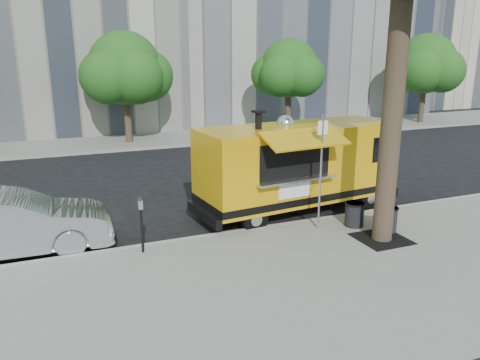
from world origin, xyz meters
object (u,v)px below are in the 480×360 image
(sign_post, at_px, (321,165))
(trash_bin_left, at_px, (354,214))
(sedan, at_px, (8,225))
(trash_bin_right, at_px, (387,218))
(far_tree_c, at_px, (289,69))
(parking_meter, at_px, (141,218))
(food_truck, at_px, (298,165))
(far_tree_d, at_px, (426,64))
(far_tree_b, at_px, (125,68))

(sign_post, xyz_separation_m, trash_bin_left, (0.96, -0.23, -1.36))
(sedan, relative_size, trash_bin_left, 7.16)
(sedan, relative_size, trash_bin_right, 7.07)
(trash_bin_right, bearing_deg, far_tree_c, 71.55)
(parking_meter, bearing_deg, sedan, 154.45)
(far_tree_c, relative_size, sign_post, 1.74)
(parking_meter, distance_m, trash_bin_right, 6.17)
(far_tree_c, distance_m, food_truck, 13.87)
(far_tree_d, height_order, sedan, far_tree_d)
(far_tree_b, relative_size, far_tree_c, 1.06)
(food_truck, height_order, trash_bin_right, food_truck)
(far_tree_d, xyz_separation_m, food_truck, (-16.14, -12.43, -2.45))
(far_tree_d, distance_m, trash_bin_right, 21.44)
(far_tree_b, bearing_deg, trash_bin_left, -76.37)
(sign_post, height_order, parking_meter, sign_post)
(far_tree_c, relative_size, parking_meter, 3.90)
(trash_bin_right, bearing_deg, food_truck, 114.95)
(far_tree_b, height_order, sign_post, far_tree_b)
(far_tree_d, bearing_deg, far_tree_c, -178.85)
(far_tree_b, relative_size, far_tree_d, 0.97)
(sedan, xyz_separation_m, trash_bin_left, (8.33, -1.78, -0.27))
(far_tree_c, xyz_separation_m, far_tree_d, (10.00, 0.20, 0.17))
(sign_post, height_order, trash_bin_left, sign_post)
(food_truck, bearing_deg, sign_post, -106.27)
(food_truck, distance_m, sedan, 7.72)
(sign_post, bearing_deg, far_tree_b, 100.15)
(trash_bin_left, bearing_deg, food_truck, 108.41)
(far_tree_c, relative_size, sedan, 1.13)
(far_tree_d, xyz_separation_m, parking_meter, (-21.00, -13.95, -2.91))
(parking_meter, xyz_separation_m, food_truck, (4.86, 1.52, 0.46))
(far_tree_b, height_order, sedan, far_tree_b)
(parking_meter, bearing_deg, sign_post, -2.52)
(food_truck, distance_m, trash_bin_left, 2.26)
(far_tree_b, height_order, trash_bin_left, far_tree_b)
(sedan, bearing_deg, far_tree_c, -46.45)
(far_tree_b, distance_m, trash_bin_left, 15.27)
(food_truck, bearing_deg, sedan, 175.29)
(parking_meter, relative_size, trash_bin_left, 2.08)
(sign_post, bearing_deg, trash_bin_left, -13.25)
(sedan, distance_m, trash_bin_left, 8.52)
(far_tree_b, relative_size, trash_bin_right, 8.46)
(far_tree_b, bearing_deg, far_tree_d, -0.30)
(far_tree_b, distance_m, parking_meter, 14.48)
(far_tree_b, xyz_separation_m, trash_bin_left, (3.51, -14.48, -3.34))
(food_truck, distance_m, trash_bin_right, 2.99)
(far_tree_b, bearing_deg, far_tree_c, -1.91)
(far_tree_b, relative_size, trash_bin_left, 8.58)
(food_truck, height_order, sedan, food_truck)
(parking_meter, height_order, trash_bin_right, parking_meter)
(far_tree_d, relative_size, food_truck, 0.88)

